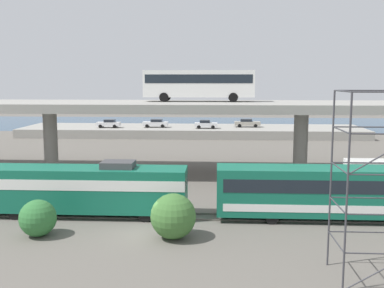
{
  "coord_description": "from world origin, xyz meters",
  "views": [
    {
      "loc": [
        4.79,
        -28.97,
        10.14
      ],
      "look_at": [
        1.9,
        21.66,
        3.04
      ],
      "focal_mm": 42.88,
      "sensor_mm": 36.0,
      "label": 1
    }
  ],
  "objects": [
    {
      "name": "ground_plane",
      "position": [
        0.0,
        0.0,
        0.0
      ],
      "size": [
        260.0,
        260.0,
        0.0
      ],
      "primitive_type": "plane",
      "color": "#605B54"
    },
    {
      "name": "rail_strip_near",
      "position": [
        0.0,
        3.25,
        0.06
      ],
      "size": [
        110.0,
        0.12,
        0.12
      ],
      "primitive_type": "cube",
      "color": "#59544C",
      "rests_on": "ground_plane"
    },
    {
      "name": "rail_strip_far",
      "position": [
        0.0,
        4.75,
        0.06
      ],
      "size": [
        110.0,
        0.12,
        0.12
      ],
      "primitive_type": "cube",
      "color": "#59544C",
      "rests_on": "ground_plane"
    },
    {
      "name": "train_locomotive",
      "position": [
        -5.96,
        4.0,
        2.19
      ],
      "size": [
        16.41,
        3.04,
        4.18
      ],
      "rotation": [
        0.0,
        0.0,
        3.14
      ],
      "color": "#14664C",
      "rests_on": "ground_plane"
    },
    {
      "name": "train_coach_lead",
      "position": [
        15.93,
        4.0,
        2.17
      ],
      "size": [
        22.39,
        3.04,
        3.86
      ],
      "rotation": [
        0.0,
        0.0,
        3.14
      ],
      "color": "#14664C",
      "rests_on": "ground_plane"
    },
    {
      "name": "highway_overpass",
      "position": [
        0.0,
        20.0,
        7.1
      ],
      "size": [
        96.0,
        11.17,
        7.78
      ],
      "color": "gray",
      "rests_on": "ground_plane"
    },
    {
      "name": "transit_bus_on_overpass",
      "position": [
        2.68,
        21.47,
        9.84
      ],
      "size": [
        12.0,
        2.68,
        3.4
      ],
      "color": "silver",
      "rests_on": "highway_overpass"
    },
    {
      "name": "service_truck_east",
      "position": [
        17.73,
        12.09,
        1.64
      ],
      "size": [
        6.8,
        2.46,
        3.04
      ],
      "rotation": [
        0.0,
        0.0,
        3.14
      ],
      "color": "silver",
      "rests_on": "ground_plane"
    },
    {
      "name": "scaffolding_tower",
      "position": [
        12.46,
        -6.09,
        5.16
      ],
      "size": [
        3.24,
        3.24,
        9.66
      ],
      "color": "#38383D",
      "rests_on": "ground_plane"
    },
    {
      "name": "pier_parking_lot",
      "position": [
        0.0,
        55.0,
        0.77
      ],
      "size": [
        62.02,
        12.99,
        1.55
      ],
      "primitive_type": "cube",
      "color": "gray",
      "rests_on": "ground_plane"
    },
    {
      "name": "parked_car_0",
      "position": [
        2.61,
        52.49,
        2.32
      ],
      "size": [
        4.03,
        1.91,
        1.5
      ],
      "color": "silver",
      "rests_on": "pier_parking_lot"
    },
    {
      "name": "parked_car_1",
      "position": [
        10.12,
        55.34,
        2.32
      ],
      "size": [
        4.7,
        1.89,
        1.5
      ],
      "color": "#9E998C",
      "rests_on": "pier_parking_lot"
    },
    {
      "name": "parked_car_2",
      "position": [
        -15.01,
        52.73,
        2.32
      ],
      "size": [
        4.19,
        1.86,
        1.5
      ],
      "rotation": [
        0.0,
        0.0,
        3.14
      ],
      "color": "silver",
      "rests_on": "pier_parking_lot"
    },
    {
      "name": "parked_car_3",
      "position": [
        -6.59,
        53.84,
        2.32
      ],
      "size": [
        4.53,
        1.97,
        1.5
      ],
      "rotation": [
        0.0,
        0.0,
        3.14
      ],
      "color": "silver",
      "rests_on": "pier_parking_lot"
    },
    {
      "name": "harbor_water",
      "position": [
        0.0,
        78.0,
        0.0
      ],
      "size": [
        140.0,
        36.0,
        0.01
      ],
      "primitive_type": "cube",
      "color": "navy",
      "rests_on": "ground_plane"
    },
    {
      "name": "shrub_left",
      "position": [
        -6.9,
        -0.7,
        1.21
      ],
      "size": [
        2.42,
        2.42,
        2.42
      ],
      "primitive_type": "sphere",
      "color": "#2F6D35",
      "rests_on": "ground_plane"
    },
    {
      "name": "shrub_right",
      "position": [
        1.96,
        -0.66,
        1.47
      ],
      "size": [
        2.94,
        2.94,
        2.94
      ],
      "primitive_type": "sphere",
      "color": "#3D6C31",
      "rests_on": "ground_plane"
    }
  ]
}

